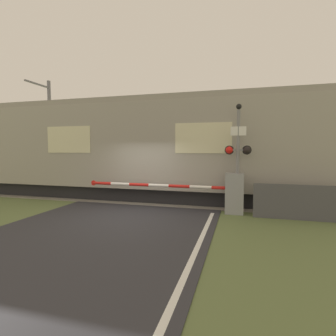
{
  "coord_description": "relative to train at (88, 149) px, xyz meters",
  "views": [
    {
      "loc": [
        3.57,
        -7.82,
        2.19
      ],
      "look_at": [
        0.88,
        1.82,
        1.46
      ],
      "focal_mm": 28.0,
      "sensor_mm": 36.0,
      "label": 1
    }
  ],
  "objects": [
    {
      "name": "ground_plane",
      "position": [
        3.44,
        -3.11,
        -2.19
      ],
      "size": [
        80.0,
        80.0,
        0.0
      ],
      "primitive_type": "plane",
      "color": "#5B6B3D"
    },
    {
      "name": "track_bed",
      "position": [
        3.44,
        0.0,
        -2.17
      ],
      "size": [
        36.0,
        3.2,
        0.13
      ],
      "color": "slate",
      "rests_on": "ground_plane"
    },
    {
      "name": "train",
      "position": [
        0.0,
        0.0,
        0.0
      ],
      "size": [
        20.59,
        2.82,
        4.29
      ],
      "color": "black",
      "rests_on": "ground_plane"
    },
    {
      "name": "crossing_barrier",
      "position": [
        6.41,
        -1.9,
        -1.48
      ],
      "size": [
        5.77,
        0.44,
        1.38
      ],
      "color": "gray",
      "rests_on": "ground_plane"
    },
    {
      "name": "signal_post",
      "position": [
        6.91,
        -1.96,
        -0.11
      ],
      "size": [
        0.86,
        0.26,
        3.67
      ],
      "color": "gray",
      "rests_on": "ground_plane"
    },
    {
      "name": "catenary_pole",
      "position": [
        -4.07,
        2.36,
        1.06
      ],
      "size": [
        0.2,
        1.9,
        6.22
      ],
      "color": "slate",
      "rests_on": "ground_plane"
    },
    {
      "name": "roadside_fence",
      "position": [
        8.94,
        -2.21,
        -1.64
      ],
      "size": [
        3.07,
        0.06,
        1.1
      ],
      "color": "#4C4C51",
      "rests_on": "ground_plane"
    }
  ]
}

